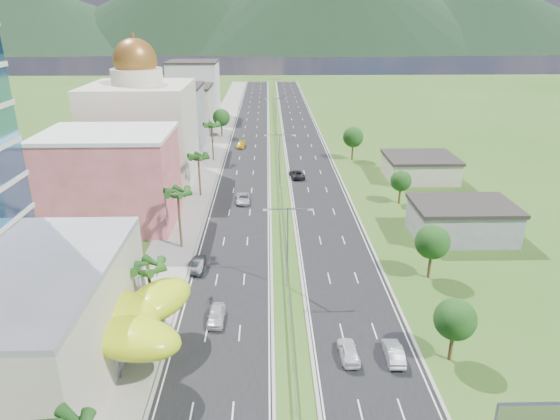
{
  "coord_description": "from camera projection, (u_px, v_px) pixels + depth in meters",
  "views": [
    {
      "loc": [
        -2.34,
        -46.39,
        32.87
      ],
      "look_at": [
        -0.71,
        19.35,
        7.0
      ],
      "focal_mm": 32.0,
      "sensor_mm": 36.0,
      "label": 1
    }
  ],
  "objects": [
    {
      "name": "leafy_tree_ra",
      "position": [
        455.0,
        320.0,
        49.21
      ],
      "size": [
        4.2,
        4.2,
        6.9
      ],
      "color": "#47301C",
      "rests_on": "ground"
    },
    {
      "name": "road_left",
      "position": [
        249.0,
        141.0,
        138.79
      ],
      "size": [
        11.0,
        260.0,
        0.04
      ],
      "primitive_type": "cube",
      "color": "black",
      "rests_on": "ground"
    },
    {
      "name": "streetlight_median_c",
      "position": [
        280.0,
        155.0,
        99.29
      ],
      "size": [
        6.04,
        0.25,
        11.0
      ],
      "color": "gray",
      "rests_on": "ground"
    },
    {
      "name": "midrise_beige",
      "position": [
        184.0,
        110.0,
        147.13
      ],
      "size": [
        16.0,
        15.0,
        13.0
      ],
      "primitive_type": "cube",
      "color": "#B8AE98",
      "rests_on": "ground"
    },
    {
      "name": "palm_tree_e",
      "position": [
        212.0,
        126.0,
        116.96
      ],
      "size": [
        3.6,
        3.6,
        9.4
      ],
      "color": "#47301C",
      "rests_on": "ground"
    },
    {
      "name": "car_yellow_far_left",
      "position": [
        241.0,
        145.0,
        131.47
      ],
      "size": [
        2.54,
        5.17,
        1.44
      ],
      "primitive_type": "imported",
      "rotation": [
        0.0,
        0.0,
        -0.11
      ],
      "color": "gold",
      "rests_on": "road_left"
    },
    {
      "name": "shed_far",
      "position": [
        420.0,
        169.0,
        106.29
      ],
      "size": [
        14.0,
        12.0,
        4.4
      ],
      "primitive_type": "cube",
      "color": "#B8AE98",
      "rests_on": "ground"
    },
    {
      "name": "palm_tree_b",
      "position": [
        148.0,
        269.0,
        54.16
      ],
      "size": [
        3.6,
        3.6,
        8.1
      ],
      "color": "#47301C",
      "rests_on": "ground"
    },
    {
      "name": "streetlight_median_b",
      "position": [
        288.0,
        239.0,
        62.07
      ],
      "size": [
        6.04,
        0.25,
        11.0
      ],
      "color": "gray",
      "rests_on": "ground"
    },
    {
      "name": "lime_canopy",
      "position": [
        91.0,
        317.0,
        49.23
      ],
      "size": [
        18.0,
        15.0,
        7.4
      ],
      "color": "#BDDA15",
      "rests_on": "ground"
    },
    {
      "name": "car_dark_far_right",
      "position": [
        297.0,
        174.0,
        107.24
      ],
      "size": [
        3.51,
        6.01,
        1.57
      ],
      "primitive_type": "imported",
      "rotation": [
        0.0,
        0.0,
        3.31
      ],
      "color": "black",
      "rests_on": "road_right"
    },
    {
      "name": "leafy_tree_rc",
      "position": [
        401.0,
        181.0,
        91.36
      ],
      "size": [
        3.85,
        3.85,
        6.33
      ],
      "color": "#47301C",
      "rests_on": "ground"
    },
    {
      "name": "car_silver_mid_left",
      "position": [
        243.0,
        199.0,
        93.09
      ],
      "size": [
        2.65,
        5.45,
        1.49
      ],
      "primitive_type": "imported",
      "rotation": [
        0.0,
        0.0,
        0.03
      ],
      "color": "#AEB1B6",
      "rests_on": "road_left"
    },
    {
      "name": "leafy_tree_rd",
      "position": [
        353.0,
        137.0,
        118.73
      ],
      "size": [
        4.9,
        4.9,
        8.05
      ],
      "color": "#47301C",
      "rests_on": "ground"
    },
    {
      "name": "domed_building",
      "position": [
        142.0,
        127.0,
        101.61
      ],
      "size": [
        20.0,
        20.0,
        28.7
      ],
      "color": "beige",
      "rests_on": "ground"
    },
    {
      "name": "midrise_white",
      "position": [
        194.0,
        90.0,
        167.61
      ],
      "size": [
        16.0,
        15.0,
        18.0
      ],
      "primitive_type": "cube",
      "color": "silver",
      "rests_on": "ground"
    },
    {
      "name": "midrise_grey",
      "position": [
        170.0,
        120.0,
        126.12
      ],
      "size": [
        16.0,
        15.0,
        16.0
      ],
      "primitive_type": "cube",
      "color": "gray",
      "rests_on": "ground"
    },
    {
      "name": "pink_shophouse",
      "position": [
        112.0,
        180.0,
        81.62
      ],
      "size": [
        20.0,
        15.0,
        15.0
      ],
      "primitive_type": "cube",
      "color": "#B4514A",
      "rests_on": "ground"
    },
    {
      "name": "sidewalk_left",
      "position": [
        215.0,
        141.0,
        138.56
      ],
      "size": [
        7.0,
        260.0,
        0.12
      ],
      "primitive_type": "cube",
      "color": "gray",
      "rests_on": "ground"
    },
    {
      "name": "car_dark_left",
      "position": [
        198.0,
        265.0,
        68.42
      ],
      "size": [
        1.67,
        4.68,
        1.54
      ],
      "primitive_type": "imported",
      "rotation": [
        0.0,
        0.0,
        -0.01
      ],
      "color": "black",
      "rests_on": "road_left"
    },
    {
      "name": "palm_tree_c",
      "position": [
        178.0,
        195.0,
        72.24
      ],
      "size": [
        3.6,
        3.6,
        9.6
      ],
      "color": "#47301C",
      "rests_on": "ground"
    },
    {
      "name": "leafy_tree_rb",
      "position": [
        432.0,
        242.0,
        64.95
      ],
      "size": [
        4.55,
        4.55,
        7.47
      ],
      "color": "#47301C",
      "rests_on": "ground"
    },
    {
      "name": "car_white_near_left",
      "position": [
        216.0,
        315.0,
        56.94
      ],
      "size": [
        1.95,
        4.64,
        1.57
      ],
      "primitive_type": "imported",
      "rotation": [
        0.0,
        0.0,
        -0.02
      ],
      "color": "silver",
      "rests_on": "road_left"
    },
    {
      "name": "median_guardrail",
      "position": [
        278.0,
        156.0,
        121.99
      ],
      "size": [
        0.1,
        216.06,
        0.76
      ],
      "color": "gray",
      "rests_on": "ground"
    },
    {
      "name": "palm_tree_d",
      "position": [
        198.0,
        158.0,
        93.99
      ],
      "size": [
        3.6,
        3.6,
        8.6
      ],
      "color": "#47301C",
      "rests_on": "ground"
    },
    {
      "name": "streetlight_median_d",
      "position": [
        276.0,
        113.0,
        141.15
      ],
      "size": [
        6.04,
        0.25,
        11.0
      ],
      "color": "gray",
      "rests_on": "ground"
    },
    {
      "name": "motorcycle",
      "position": [
        211.0,
        298.0,
        60.81
      ],
      "size": [
        0.57,
        1.8,
        1.15
      ],
      "primitive_type": "imported",
      "rotation": [
        0.0,
        0.0,
        -0.01
      ],
      "color": "black",
      "rests_on": "road_left"
    },
    {
      "name": "shed_near",
      "position": [
        462.0,
        222.0,
        78.23
      ],
      "size": [
        15.0,
        10.0,
        5.0
      ],
      "primitive_type": "cube",
      "color": "gray",
      "rests_on": "ground"
    },
    {
      "name": "streetlight_median_e",
      "position": [
        274.0,
        91.0,
        183.01
      ],
      "size": [
        6.04,
        0.25,
        11.0
      ],
      "color": "gray",
      "rests_on": "ground"
    },
    {
      "name": "ground",
      "position": [
        291.0,
        332.0,
        55.24
      ],
      "size": [
        500.0,
        500.0,
        0.0
      ],
      "primitive_type": "plane",
      "color": "#2D5119",
      "rests_on": "ground"
    },
    {
      "name": "car_white_near_right",
      "position": [
        349.0,
        351.0,
        50.87
      ],
      "size": [
        2.05,
        4.73,
        1.59
      ],
      "primitive_type": "imported",
      "rotation": [
        0.0,
        0.0,
        3.18
      ],
      "color": "silver",
      "rests_on": "road_right"
    },
    {
      "name": "mountain_ridge",
      "position": [
        332.0,
        51.0,
        475.25
      ],
      "size": [
        860.0,
        140.0,
        90.0
      ],
      "primitive_type": null,
      "color": "black",
      "rests_on": "ground"
    },
    {
      "name": "road_right",
      "position": [
        303.0,
        140.0,
        139.13
      ],
      "size": [
        11.0,
        260.0,
        0.04
      ],
      "primitive_type": "cube",
      "color": "black",
      "rests_on": "ground"
    },
    {
      "name": "car_silver_right",
      "position": [
        394.0,
        352.0,
        50.71
      ],
      "size": [
        1.77,
        4.72,
        1.54
      ],
      "primitive_type": "imported",
      "rotation": [
        0.0,
        0.0,
        3.11
      ],
      "color": "#A9ACB1",
      "rests_on": "road_right"
    },
    {
      "name": "leafy_tree_lfar",
      "position": [
        221.0,
        118.0,
        141.22
      ],
      "size": [
        4.9,
        4.9,
        8.05
      ],
      "color": "#47301C",
      "rests_on": "ground"
    }
  ]
}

